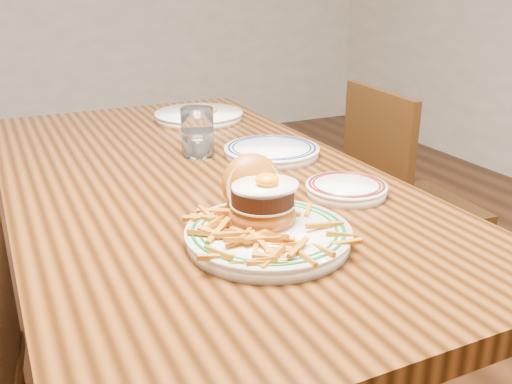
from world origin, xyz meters
name	(u,v)px	position (x,y,z in m)	size (l,w,h in m)	color
table	(194,207)	(0.00, 0.00, 0.66)	(0.85, 1.60, 0.75)	black
chair_right	(400,198)	(0.85, 0.23, 0.46)	(0.43, 0.43, 0.85)	#371D0B
main_plate	(265,220)	(-0.01, -0.41, 0.79)	(0.30, 0.31, 0.14)	white
side_plate	(346,188)	(0.26, -0.28, 0.77)	(0.18, 0.18, 0.03)	white
rear_plate	(272,150)	(0.24, 0.04, 0.77)	(0.25, 0.25, 0.03)	white
water_glass	(198,135)	(0.06, 0.13, 0.81)	(0.09, 0.09, 0.13)	white
far_plate	(199,115)	(0.20, 0.50, 0.77)	(0.29, 0.29, 0.05)	white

